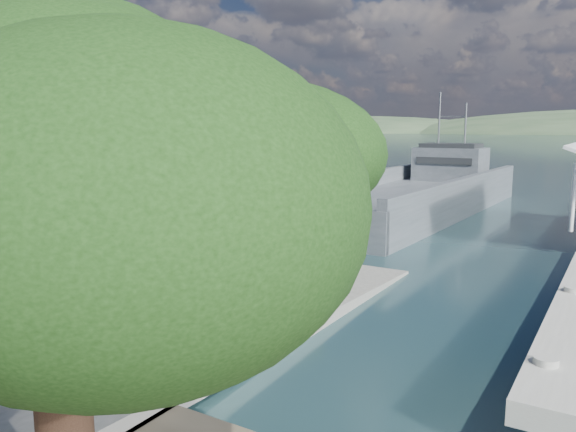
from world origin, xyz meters
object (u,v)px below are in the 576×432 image
at_px(landing_craft, 409,202).
at_px(military_truck, 255,223).
at_px(soldier, 124,268).
at_px(overhang_tree, 53,150).

distance_m(landing_craft, military_truck, 19.96).
height_order(military_truck, soldier, military_truck).
bearing_deg(overhang_tree, soldier, 134.73).
relative_size(landing_craft, soldier, 18.21).
relative_size(military_truck, soldier, 4.28).
height_order(soldier, overhang_tree, overhang_tree).
xyz_separation_m(landing_craft, military_truck, (0.54, -19.90, 1.41)).
relative_size(soldier, overhang_tree, 0.23).
bearing_deg(soldier, overhang_tree, -75.36).
distance_m(landing_craft, overhang_tree, 35.22).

